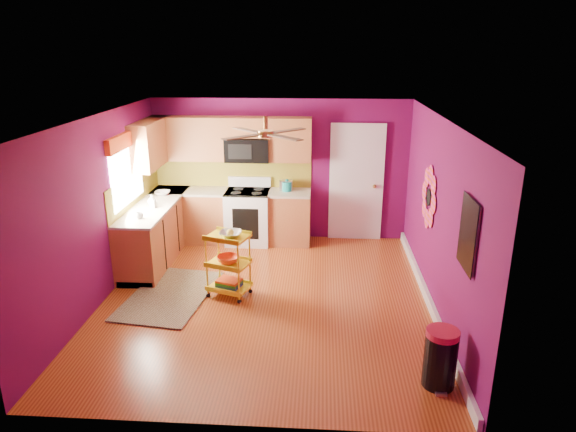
{
  "coord_description": "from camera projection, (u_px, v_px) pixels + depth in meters",
  "views": [
    {
      "loc": [
        0.72,
        -6.37,
        3.38
      ],
      "look_at": [
        0.27,
        0.4,
        1.1
      ],
      "focal_mm": 32.0,
      "sensor_mm": 36.0,
      "label": 1
    }
  ],
  "objects": [
    {
      "name": "left_window",
      "position": [
        126.0,
        159.0,
        7.72
      ],
      "size": [
        0.08,
        1.35,
        1.08
      ],
      "color": "white",
      "rests_on": "ground"
    },
    {
      "name": "toaster",
      "position": [
        286.0,
        185.0,
        8.98
      ],
      "size": [
        0.22,
        0.15,
        0.18
      ],
      "primitive_type": "cube",
      "color": "beige",
      "rests_on": "lower_cabinets"
    },
    {
      "name": "upper_cabinetry",
      "position": [
        206.0,
        142.0,
        8.7
      ],
      "size": [
        2.8,
        2.3,
        1.26
      ],
      "color": "brown",
      "rests_on": "ground"
    },
    {
      "name": "shag_rug",
      "position": [
        170.0,
        295.0,
        7.24
      ],
      "size": [
        1.25,
        1.82,
        0.02
      ],
      "primitive_type": "cube",
      "rotation": [
        0.0,
        0.0,
        -0.13
      ],
      "color": "black",
      "rests_on": "ground"
    },
    {
      "name": "lower_cabinets",
      "position": [
        199.0,
        224.0,
        8.81
      ],
      "size": [
        2.81,
        2.31,
        0.94
      ],
      "color": "brown",
      "rests_on": "ground"
    },
    {
      "name": "soap_bottle_b",
      "position": [
        152.0,
        200.0,
        8.15
      ],
      "size": [
        0.13,
        0.13,
        0.17
      ],
      "primitive_type": "imported",
      "color": "white",
      "rests_on": "lower_cabinets"
    },
    {
      "name": "ground",
      "position": [
        267.0,
        299.0,
        7.15
      ],
      "size": [
        5.0,
        5.0,
        0.0
      ],
      "primitive_type": "plane",
      "color": "maroon",
      "rests_on": "ground"
    },
    {
      "name": "teal_kettle",
      "position": [
        287.0,
        186.0,
        8.94
      ],
      "size": [
        0.18,
        0.18,
        0.21
      ],
      "color": "teal",
      "rests_on": "lower_cabinets"
    },
    {
      "name": "room_envelope",
      "position": [
        267.0,
        186.0,
        6.62
      ],
      "size": [
        4.54,
        5.04,
        2.52
      ],
      "color": "#620B49",
      "rests_on": "ground"
    },
    {
      "name": "right_wall_art",
      "position": [
        444.0,
        212.0,
        6.23
      ],
      "size": [
        0.04,
        2.74,
        1.04
      ],
      "color": "black",
      "rests_on": "ground"
    },
    {
      "name": "trash_can",
      "position": [
        440.0,
        358.0,
        5.26
      ],
      "size": [
        0.34,
        0.37,
        0.64
      ],
      "color": "black",
      "rests_on": "ground"
    },
    {
      "name": "electric_range",
      "position": [
        248.0,
        216.0,
        9.08
      ],
      "size": [
        0.76,
        0.66,
        1.13
      ],
      "color": "white",
      "rests_on": "ground"
    },
    {
      "name": "panel_door",
      "position": [
        356.0,
        184.0,
        9.07
      ],
      "size": [
        0.95,
        0.11,
        2.15
      ],
      "color": "white",
      "rests_on": "ground"
    },
    {
      "name": "rolling_cart",
      "position": [
        229.0,
        262.0,
        7.1
      ],
      "size": [
        0.65,
        0.56,
        1.0
      ],
      "color": "yellow",
      "rests_on": "ground"
    },
    {
      "name": "ceiling_fan",
      "position": [
        266.0,
        133.0,
        6.61
      ],
      "size": [
        1.01,
        1.01,
        0.26
      ],
      "color": "#BF8C3F",
      "rests_on": "ground"
    },
    {
      "name": "counter_cup",
      "position": [
        139.0,
        215.0,
        7.53
      ],
      "size": [
        0.12,
        0.12,
        0.09
      ],
      "primitive_type": "imported",
      "color": "white",
      "rests_on": "lower_cabinets"
    },
    {
      "name": "soap_bottle_a",
      "position": [
        152.0,
        202.0,
        8.01
      ],
      "size": [
        0.09,
        0.09,
        0.19
      ],
      "primitive_type": "imported",
      "color": "#EA3F72",
      "rests_on": "lower_cabinets"
    },
    {
      "name": "counter_dish",
      "position": [
        163.0,
        193.0,
        8.72
      ],
      "size": [
        0.26,
        0.26,
        0.06
      ],
      "primitive_type": "imported",
      "color": "white",
      "rests_on": "lower_cabinets"
    }
  ]
}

